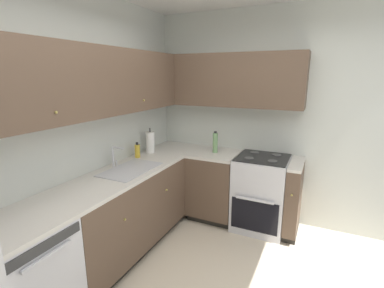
{
  "coord_description": "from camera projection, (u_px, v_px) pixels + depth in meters",
  "views": [
    {
      "loc": [
        -1.73,
        -0.53,
        1.89
      ],
      "look_at": [
        0.98,
        0.76,
        1.15
      ],
      "focal_mm": 26.3,
      "sensor_mm": 36.0,
      "label": 1
    }
  ],
  "objects": [
    {
      "name": "oil_bottle",
      "position": [
        215.0,
        143.0,
        3.62
      ],
      "size": [
        0.06,
        0.06,
        0.28
      ],
      "color": "#729E66",
      "rests_on": "countertop_right"
    },
    {
      "name": "upper_cabinets_back",
      "position": [
        93.0,
        82.0,
        2.6
      ],
      "size": [
        2.56,
        0.34,
        0.65
      ],
      "color": "brown"
    },
    {
      "name": "soap_bottle",
      "position": [
        137.0,
        151.0,
        3.42
      ],
      "size": [
        0.06,
        0.06,
        0.19
      ],
      "color": "gold",
      "rests_on": "countertop_back"
    },
    {
      "name": "lower_cabinets_back",
      "position": [
        124.0,
        214.0,
        3.02
      ],
      "size": [
        1.67,
        0.62,
        0.88
      ],
      "color": "brown",
      "rests_on": "ground_plane"
    },
    {
      "name": "countertop_back",
      "position": [
        122.0,
        174.0,
        2.91
      ],
      "size": [
        2.88,
        0.6,
        0.03
      ],
      "primitive_type": "cube",
      "color": "beige",
      "rests_on": "lower_cabinets_back"
    },
    {
      "name": "paper_towel_roll",
      "position": [
        150.0,
        142.0,
        3.62
      ],
      "size": [
        0.11,
        0.11,
        0.33
      ],
      "color": "white",
      "rests_on": "countertop_back"
    },
    {
      "name": "upper_cabinets_right",
      "position": [
        225.0,
        80.0,
        3.53
      ],
      "size": [
        0.32,
        1.93,
        0.65
      ],
      "color": "brown"
    },
    {
      "name": "countertop_right",
      "position": [
        230.0,
        156.0,
        3.57
      ],
      "size": [
        0.6,
        1.38,
        0.03
      ],
      "color": "beige",
      "rests_on": "lower_cabinets_right"
    },
    {
      "name": "sink",
      "position": [
        131.0,
        173.0,
        3.0
      ],
      "size": [
        0.66,
        0.4,
        0.1
      ],
      "color": "#B7B7BC",
      "rests_on": "countertop_back"
    },
    {
      "name": "wall_right",
      "position": [
        278.0,
        119.0,
        3.54
      ],
      "size": [
        0.05,
        3.32,
        2.7
      ],
      "primitive_type": "cube",
      "color": "silver",
      "rests_on": "ground_plane"
    },
    {
      "name": "wall_back",
      "position": [
        59.0,
        137.0,
        2.55
      ],
      "size": [
        3.86,
        0.05,
        2.7
      ],
      "primitive_type": "cube",
      "color": "silver",
      "rests_on": "ground_plane"
    },
    {
      "name": "lower_cabinets_right",
      "position": [
        229.0,
        189.0,
        3.68
      ],
      "size": [
        0.62,
        1.38,
        0.88
      ],
      "color": "brown",
      "rests_on": "ground_plane"
    },
    {
      "name": "oven_range",
      "position": [
        261.0,
        192.0,
        3.52
      ],
      "size": [
        0.68,
        0.62,
        1.06
      ],
      "color": "silver",
      "rests_on": "ground_plane"
    },
    {
      "name": "dishwasher",
      "position": [
        23.0,
        283.0,
        2.02
      ],
      "size": [
        0.6,
        0.63,
        0.88
      ],
      "color": "silver",
      "rests_on": "ground_plane"
    },
    {
      "name": "faucet",
      "position": [
        115.0,
        155.0,
        3.05
      ],
      "size": [
        0.07,
        0.16,
        0.23
      ],
      "color": "silver",
      "rests_on": "countertop_back"
    }
  ]
}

